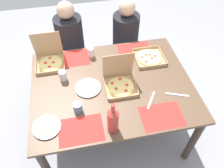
% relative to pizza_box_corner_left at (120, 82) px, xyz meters
% --- Properties ---
extents(ground_plane, '(6.00, 6.00, 0.00)m').
position_rel_pizza_box_corner_left_xyz_m(ground_plane, '(-0.07, 0.03, -0.80)').
color(ground_plane, gray).
extents(dining_table, '(1.52, 1.18, 0.75)m').
position_rel_pizza_box_corner_left_xyz_m(dining_table, '(-0.07, 0.03, -0.14)').
color(dining_table, '#3F3328').
rests_on(dining_table, ground_plane).
extents(placemat_near_left, '(0.36, 0.26, 0.00)m').
position_rel_pizza_box_corner_left_xyz_m(placemat_near_left, '(-0.41, -0.41, -0.05)').
color(placemat_near_left, red).
rests_on(placemat_near_left, dining_table).
extents(placemat_near_right, '(0.36, 0.26, 0.00)m').
position_rel_pizza_box_corner_left_xyz_m(placemat_near_right, '(0.27, -0.41, -0.05)').
color(placemat_near_right, red).
rests_on(placemat_near_right, dining_table).
extents(placemat_far_left, '(0.36, 0.26, 0.00)m').
position_rel_pizza_box_corner_left_xyz_m(placemat_far_left, '(-0.41, 0.47, -0.05)').
color(placemat_far_left, red).
rests_on(placemat_far_left, dining_table).
extents(placemat_far_right, '(0.36, 0.26, 0.00)m').
position_rel_pizza_box_corner_left_xyz_m(placemat_far_right, '(0.27, 0.47, -0.05)').
color(placemat_far_right, red).
rests_on(placemat_far_right, dining_table).
extents(pizza_box_corner_left, '(0.29, 0.29, 0.32)m').
position_rel_pizza_box_corner_left_xyz_m(pizza_box_corner_left, '(0.00, 0.00, 0.00)').
color(pizza_box_corner_left, tan).
rests_on(pizza_box_corner_left, dining_table).
extents(pizza_box_center, '(0.29, 0.29, 0.32)m').
position_rel_pizza_box_corner_left_xyz_m(pizza_box_center, '(-0.64, 0.45, -0.00)').
color(pizza_box_center, tan).
rests_on(pizza_box_center, dining_table).
extents(pizza_box_edge_far, '(0.30, 0.30, 0.04)m').
position_rel_pizza_box_corner_left_xyz_m(pizza_box_edge_far, '(0.39, 0.31, -0.04)').
color(pizza_box_edge_far, tan).
rests_on(pizza_box_edge_far, dining_table).
extents(plate_near_left, '(0.24, 0.24, 0.02)m').
position_rel_pizza_box_corner_left_xyz_m(plate_near_left, '(-0.30, 0.02, -0.04)').
color(plate_near_left, white).
rests_on(plate_near_left, dining_table).
extents(plate_far_left, '(0.23, 0.23, 0.03)m').
position_rel_pizza_box_corner_left_xyz_m(plate_far_left, '(-0.68, -0.34, -0.04)').
color(plate_far_left, white).
rests_on(plate_far_left, dining_table).
extents(soda_bottle, '(0.09, 0.09, 0.32)m').
position_rel_pizza_box_corner_left_xyz_m(soda_bottle, '(-0.16, -0.45, 0.08)').
color(soda_bottle, '#B2382D').
rests_on(soda_bottle, dining_table).
extents(cup_clear_left, '(0.07, 0.07, 0.11)m').
position_rel_pizza_box_corner_left_xyz_m(cup_clear_left, '(-0.21, 0.47, 0.00)').
color(cup_clear_left, silver).
rests_on(cup_clear_left, dining_table).
extents(cup_clear_right, '(0.08, 0.08, 0.10)m').
position_rel_pizza_box_corner_left_xyz_m(cup_clear_right, '(-0.41, -0.22, -0.00)').
color(cup_clear_right, teal).
rests_on(cup_clear_right, dining_table).
extents(cup_dark, '(0.07, 0.07, 0.10)m').
position_rel_pizza_box_corner_left_xyz_m(cup_dark, '(-0.52, 0.18, 0.00)').
color(cup_dark, silver).
rests_on(cup_dark, dining_table).
extents(knife_by_far_right, '(0.20, 0.09, 0.00)m').
position_rel_pizza_box_corner_left_xyz_m(knife_by_far_right, '(0.49, -0.21, -0.05)').
color(knife_by_far_right, '#B7B7BC').
rests_on(knife_by_far_right, dining_table).
extents(knife_by_far_left, '(0.13, 0.18, 0.00)m').
position_rel_pizza_box_corner_left_xyz_m(knife_by_far_left, '(0.24, -0.23, -0.05)').
color(knife_by_far_left, '#B7B7BC').
rests_on(knife_by_far_left, dining_table).
extents(knife_by_near_right, '(0.10, 0.20, 0.00)m').
position_rel_pizza_box_corner_left_xyz_m(knife_by_near_right, '(0.08, 0.28, -0.05)').
color(knife_by_near_right, '#B7B7BC').
rests_on(knife_by_near_right, dining_table).
extents(diner_left_seat, '(0.32, 0.32, 1.18)m').
position_rel_pizza_box_corner_left_xyz_m(diner_left_seat, '(-0.41, 0.88, -0.27)').
color(diner_left_seat, black).
rests_on(diner_left_seat, ground_plane).
extents(diner_right_seat, '(0.32, 0.32, 1.13)m').
position_rel_pizza_box_corner_left_xyz_m(diner_right_seat, '(0.27, 0.88, -0.30)').
color(diner_right_seat, black).
rests_on(diner_right_seat, ground_plane).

